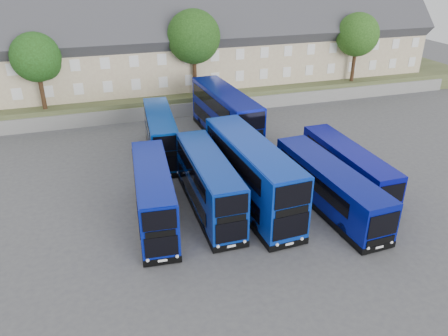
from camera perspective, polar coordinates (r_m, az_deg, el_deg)
The scene contains 15 objects.
ground at distance 28.56m, azimuth 5.21°, elevation -8.81°, with size 120.00×120.00×0.00m, color #48484D.
retaining_wall at distance 48.93m, azimuth -5.58°, elevation 7.56°, with size 70.00×0.40×1.50m, color slate.
earth_bank at distance 58.26m, azimuth -7.78°, elevation 10.76°, with size 80.00×20.00×2.00m, color #434C2A.
terrace_row at distance 53.78m, azimuth -4.07°, elevation 15.76°, with size 60.00×10.40×11.20m.
dd_front_left at distance 29.24m, azimuth -9.15°, elevation -3.72°, with size 3.07×9.96×3.90m.
dd_front_mid at distance 30.13m, azimuth -2.01°, elevation -2.24°, with size 2.41×10.22×4.05m.
dd_front_right at distance 30.80m, azimuth 3.57°, elevation -0.92°, with size 3.37×11.96×4.70m.
dd_rear_left at distance 38.98m, azimuth -8.27°, elevation 4.23°, with size 3.05×9.92×3.88m.
dd_rear_right at distance 42.01m, azimuth 0.18°, elevation 6.79°, with size 3.52×12.13×4.76m.
coach_east_a at distance 31.60m, azimuth 13.52°, elevation -2.45°, with size 3.01×11.73×3.18m.
coach_east_b at distance 35.34m, azimuth 15.82°, elevation 0.23°, with size 2.34×10.76×2.93m.
tree_west at distance 47.61m, azimuth -23.16°, elevation 12.97°, with size 4.80×4.80×7.65m.
tree_mid at distance 49.11m, azimuth -3.84°, elevation 16.51°, with size 5.76×5.76×9.18m.
tree_east at distance 56.94m, azimuth 17.07°, elevation 16.13°, with size 5.12×5.12×8.16m.
tree_far at distance 65.97m, azimuth 18.21°, elevation 17.55°, with size 5.44×5.44×8.67m.
Camera 1 is at (-9.49, -21.38, 16.37)m, focal length 35.00 mm.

